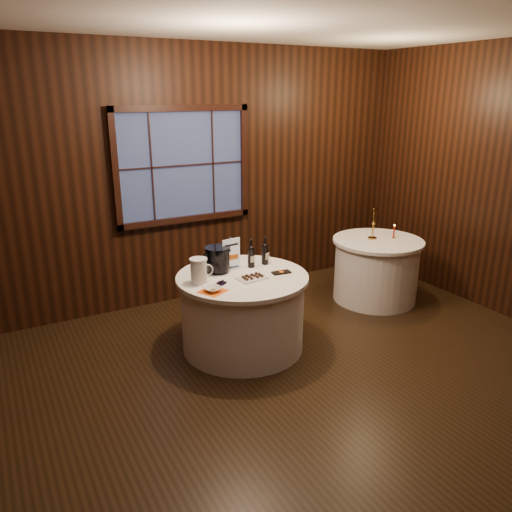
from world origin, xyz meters
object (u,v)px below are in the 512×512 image
port_bottle_left (251,255)px  ice_bucket (218,259)px  main_table (243,312)px  side_table (376,269)px  grape_bunch (222,283)px  cracker_bowl (213,289)px  port_bottle_right (265,252)px  red_candle (394,233)px  brass_candlestick (373,228)px  chocolate_plate (252,277)px  glass_pitcher (199,271)px  chocolate_box (281,272)px  sign_stand (231,258)px

port_bottle_left → ice_bucket: 0.36m
main_table → ice_bucket: 0.58m
side_table → grape_bunch: (-2.28, -0.43, 0.40)m
grape_bunch → cracker_bowl: cracker_bowl is taller
port_bottle_right → red_candle: bearing=-14.8°
grape_bunch → brass_candlestick: (2.23, 0.49, 0.12)m
main_table → chocolate_plate: size_ratio=4.45×
brass_candlestick → red_candle: 0.28m
grape_bunch → glass_pitcher: glass_pitcher is taller
ice_bucket → brass_candlestick: brass_candlestick is taller
port_bottle_left → chocolate_plate: 0.36m
port_bottle_right → chocolate_plate: bearing=-152.9°
glass_pitcher → cracker_bowl: bearing=-65.3°
port_bottle_right → cracker_bowl: bearing=-168.8°
main_table → port_bottle_left: 0.57m
cracker_bowl → brass_candlestick: bearing=14.0°
main_table → red_candle: bearing=6.7°
chocolate_box → glass_pitcher: size_ratio=0.77×
ice_bucket → glass_pitcher: (-0.27, -0.18, -0.02)m
port_bottle_left → brass_candlestick: (1.76, 0.19, 0.01)m
port_bottle_left → port_bottle_right: size_ratio=1.01×
main_table → ice_bucket: (-0.17, 0.20, 0.52)m
sign_stand → cracker_bowl: sign_stand is taller
chocolate_box → red_candle: size_ratio=1.06×
sign_stand → chocolate_box: 0.52m
sign_stand → port_bottle_left: size_ratio=1.11×
sign_stand → glass_pitcher: 0.47m
side_table → brass_candlestick: brass_candlestick is taller
sign_stand → ice_bucket: bearing=178.8°
side_table → red_candle: 0.50m
glass_pitcher → chocolate_plate: bearing=2.3°
main_table → sign_stand: sign_stand is taller
chocolate_plate → red_candle: (2.17, 0.39, 0.05)m
port_bottle_left → red_candle: 2.02m
ice_bucket → cracker_bowl: 0.52m
ice_bucket → glass_pitcher: size_ratio=1.08×
port_bottle_right → chocolate_plate: 0.47m
grape_bunch → cracker_bowl: size_ratio=1.05×
ice_bucket → cracker_bowl: size_ratio=1.68×
chocolate_box → port_bottle_left: bearing=127.2°
cracker_bowl → brass_candlestick: (2.37, 0.59, 0.12)m
ice_bucket → brass_candlestick: size_ratio=0.66×
side_table → sign_stand: (-2.01, -0.08, 0.49)m
port_bottle_right → grape_bunch: 0.72m
cracker_bowl → glass_pitcher: bearing=94.6°
red_candle → port_bottle_right: bearing=-177.7°
side_table → brass_candlestick: size_ratio=2.78×
ice_bucket → grape_bunch: 0.37m
port_bottle_right → red_candle: (1.85, 0.08, -0.06)m
port_bottle_right → glass_pitcher: bearing=174.4°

